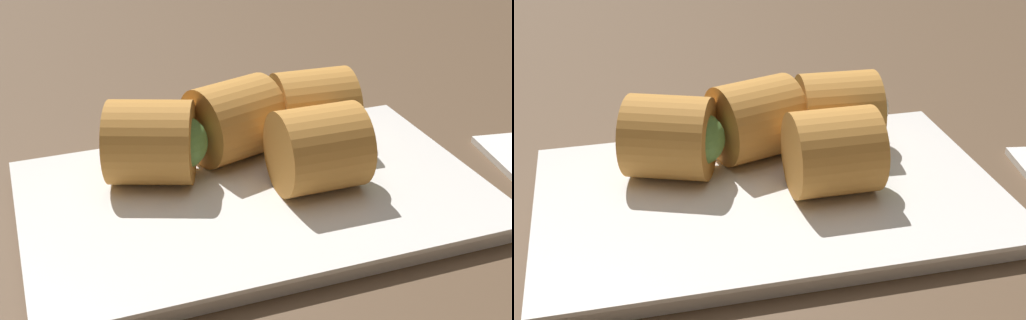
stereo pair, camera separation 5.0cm
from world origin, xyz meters
The scene contains 7 objects.
table_surface centered at (0.00, 0.00, 1.00)cm, with size 180.00×140.00×2.00cm.
serving_plate centered at (1.08, -1.69, 2.76)cm, with size 33.51×21.39×1.50cm.
roll_front_left centered at (7.31, -5.65, 6.62)cm, with size 8.02×8.02×6.25cm.
roll_front_right centered at (-3.77, -0.67, 6.62)cm, with size 7.27×6.29×6.25cm.
roll_back_left centered at (0.40, -7.59, 6.62)cm, with size 7.93×7.76×6.25cm.
roll_back_right centered at (-6.39, -7.52, 6.62)cm, with size 7.43×6.60×6.25cm.
spoon centered at (-7.32, -15.13, 2.56)cm, with size 19.60×3.50×1.26cm.
Camera 2 is at (11.66, 42.09, 29.64)cm, focal length 50.00 mm.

